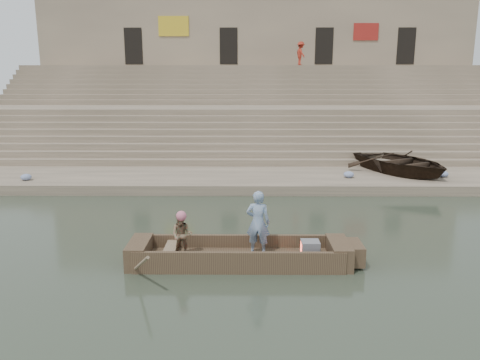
{
  "coord_description": "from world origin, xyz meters",
  "views": [
    {
      "loc": [
        -0.9,
        -12.13,
        4.83
      ],
      "look_at": [
        -1.01,
        2.76,
        1.4
      ],
      "focal_mm": 35.56,
      "sensor_mm": 36.0,
      "label": 1
    }
  ],
  "objects_px": {
    "main_rowboat": "(239,260)",
    "standing_man": "(258,223)",
    "television": "(310,248)",
    "beached_rowboat": "(401,162)",
    "pedestrian": "(301,53)",
    "rowing_man": "(182,235)"
  },
  "relations": [
    {
      "from": "pedestrian",
      "to": "beached_rowboat",
      "type": "bearing_deg",
      "value": 176.1
    },
    {
      "from": "pedestrian",
      "to": "television",
      "type": "bearing_deg",
      "value": 157.25
    },
    {
      "from": "television",
      "to": "beached_rowboat",
      "type": "relative_size",
      "value": 0.1
    },
    {
      "from": "standing_man",
      "to": "pedestrian",
      "type": "bearing_deg",
      "value": -88.0
    },
    {
      "from": "rowing_man",
      "to": "beached_rowboat",
      "type": "xyz_separation_m",
      "value": [
        8.52,
        9.34,
        0.1
      ]
    },
    {
      "from": "television",
      "to": "pedestrian",
      "type": "height_order",
      "value": "pedestrian"
    },
    {
      "from": "standing_man",
      "to": "beached_rowboat",
      "type": "distance_m",
      "value": 11.28
    },
    {
      "from": "main_rowboat",
      "to": "standing_man",
      "type": "xyz_separation_m",
      "value": [
        0.48,
        0.15,
        0.95
      ]
    },
    {
      "from": "beached_rowboat",
      "to": "television",
      "type": "bearing_deg",
      "value": -149.37
    },
    {
      "from": "main_rowboat",
      "to": "beached_rowboat",
      "type": "bearing_deg",
      "value": 52.74
    },
    {
      "from": "beached_rowboat",
      "to": "pedestrian",
      "type": "xyz_separation_m",
      "value": [
        -3.05,
        13.04,
        5.1
      ]
    },
    {
      "from": "rowing_man",
      "to": "pedestrian",
      "type": "xyz_separation_m",
      "value": [
        5.47,
        22.38,
        5.21
      ]
    },
    {
      "from": "main_rowboat",
      "to": "pedestrian",
      "type": "height_order",
      "value": "pedestrian"
    },
    {
      "from": "beached_rowboat",
      "to": "pedestrian",
      "type": "height_order",
      "value": "pedestrian"
    },
    {
      "from": "main_rowboat",
      "to": "rowing_man",
      "type": "height_order",
      "value": "rowing_man"
    },
    {
      "from": "rowing_man",
      "to": "main_rowboat",
      "type": "bearing_deg",
      "value": 11.41
    },
    {
      "from": "television",
      "to": "main_rowboat",
      "type": "bearing_deg",
      "value": 180.0
    },
    {
      "from": "main_rowboat",
      "to": "standing_man",
      "type": "distance_m",
      "value": 1.07
    },
    {
      "from": "main_rowboat",
      "to": "television",
      "type": "bearing_deg",
      "value": 0.0
    },
    {
      "from": "main_rowboat",
      "to": "television",
      "type": "distance_m",
      "value": 1.83
    },
    {
      "from": "standing_man",
      "to": "rowing_man",
      "type": "xyz_separation_m",
      "value": [
        -1.93,
        -0.19,
        -0.27
      ]
    },
    {
      "from": "beached_rowboat",
      "to": "rowing_man",
      "type": "bearing_deg",
      "value": -162.17
    }
  ]
}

